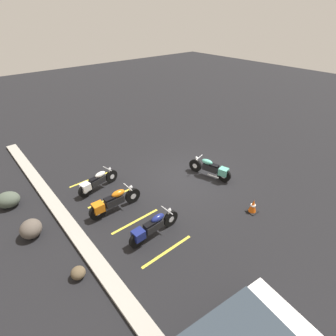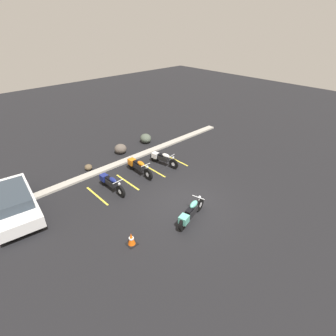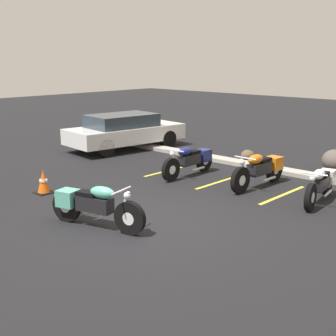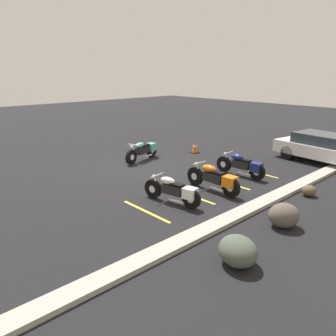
{
  "view_description": "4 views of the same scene",
  "coord_description": "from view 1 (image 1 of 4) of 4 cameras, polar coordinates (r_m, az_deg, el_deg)",
  "views": [
    {
      "loc": [
        -7.44,
        7.57,
        7.01
      ],
      "look_at": [
        -0.0,
        1.29,
        1.02
      ],
      "focal_mm": 28.0,
      "sensor_mm": 36.0,
      "label": 1
    },
    {
      "loc": [
        -7.6,
        -6.77,
        7.97
      ],
      "look_at": [
        0.87,
        2.29,
        0.8
      ],
      "focal_mm": 28.0,
      "sensor_mm": 36.0,
      "label": 2
    },
    {
      "loc": [
        6.42,
        -6.27,
        3.3
      ],
      "look_at": [
        -0.53,
        1.18,
        0.88
      ],
      "focal_mm": 50.0,
      "sensor_mm": 36.0,
      "label": 3
    },
    {
      "loc": [
        8.39,
        10.61,
        3.95
      ],
      "look_at": [
        0.47,
        2.06,
        0.48
      ],
      "focal_mm": 35.0,
      "sensor_mm": 36.0,
      "label": 4
    }
  ],
  "objects": [
    {
      "name": "concrete_curb",
      "position": [
        10.34,
        -19.71,
        -12.95
      ],
      "size": [
        18.0,
        0.5,
        0.12
      ],
      "primitive_type": "cube",
      "color": "#A8A399",
      "rests_on": "ground"
    },
    {
      "name": "landscape_rock_0",
      "position": [
        10.67,
        -27.68,
        -11.64
      ],
      "size": [
        1.07,
        1.05,
        0.65
      ],
      "primitive_type": "ellipsoid",
      "rotation": [
        0.0,
        0.0,
        0.94
      ],
      "color": "#594F47",
      "rests_on": "ground"
    },
    {
      "name": "parked_bike_2",
      "position": [
        11.99,
        -15.3,
        -2.93
      ],
      "size": [
        0.72,
        2.06,
        0.82
      ],
      "rotation": [
        0.0,
        0.0,
        -1.39
      ],
      "color": "black",
      "rests_on": "ground"
    },
    {
      "name": "motorcycle_teal_featured",
      "position": [
        12.62,
        9.47,
        -0.13
      ],
      "size": [
        2.16,
        0.85,
        0.87
      ],
      "rotation": [
        0.0,
        0.0,
        0.25
      ],
      "color": "black",
      "rests_on": "ground"
    },
    {
      "name": "parked_bike_0",
      "position": [
        9.39,
        -3.46,
        -12.74
      ],
      "size": [
        0.61,
        2.16,
        0.85
      ],
      "rotation": [
        0.0,
        0.0,
        -1.54
      ],
      "color": "black",
      "rests_on": "ground"
    },
    {
      "name": "landscape_rock_2",
      "position": [
        8.92,
        -18.97,
        -20.77
      ],
      "size": [
        0.55,
        0.54,
        0.36
      ],
      "primitive_type": "ellipsoid",
      "rotation": [
        0.0,
        0.0,
        1.3
      ],
      "color": "brown",
      "rests_on": "ground"
    },
    {
      "name": "stall_line_3",
      "position": [
        13.06,
        -16.45,
        -2.31
      ],
      "size": [
        0.1,
        2.1,
        0.0
      ],
      "primitive_type": "cube",
      "color": "gold",
      "rests_on": "ground"
    },
    {
      "name": "stall_line_1",
      "position": [
        10.33,
        -7.09,
        -11.42
      ],
      "size": [
        0.1,
        2.1,
        0.0
      ],
      "primitive_type": "cube",
      "color": "gold",
      "rests_on": "ground"
    },
    {
      "name": "traffic_cone",
      "position": [
        11.02,
        18.0,
        -7.91
      ],
      "size": [
        0.4,
        0.4,
        0.59
      ],
      "color": "black",
      "rests_on": "ground"
    },
    {
      "name": "stall_line_0",
      "position": [
        9.25,
        -0.17,
        -17.66
      ],
      "size": [
        0.1,
        2.1,
        0.0
      ],
      "primitive_type": "cube",
      "color": "gold",
      "rests_on": "ground"
    },
    {
      "name": "stall_line_2",
      "position": [
        11.62,
        -12.36,
        -6.36
      ],
      "size": [
        0.1,
        2.1,
        0.0
      ],
      "primitive_type": "cube",
      "color": "gold",
      "rests_on": "ground"
    },
    {
      "name": "parked_bike_1",
      "position": [
        10.61,
        -11.91,
        -7.23
      ],
      "size": [
        0.63,
        2.26,
        0.89
      ],
      "rotation": [
        0.0,
        0.0,
        -1.59
      ],
      "color": "black",
      "rests_on": "ground"
    },
    {
      "name": "landscape_rock_1",
      "position": [
        12.56,
        -31.49,
        -5.93
      ],
      "size": [
        1.08,
        1.14,
        0.64
      ],
      "primitive_type": "ellipsoid",
      "rotation": [
        0.0,
        0.0,
        1.16
      ],
      "color": "#4B5548",
      "rests_on": "ground"
    },
    {
      "name": "ground",
      "position": [
        12.72,
        4.45,
        -1.94
      ],
      "size": [
        60.0,
        60.0,
        0.0
      ],
      "primitive_type": "plane",
      "color": "black"
    }
  ]
}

